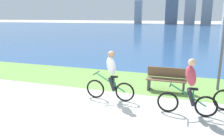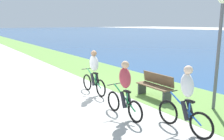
# 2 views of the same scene
# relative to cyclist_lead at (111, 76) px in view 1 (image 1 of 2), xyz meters

# --- Properties ---
(ground_plane) EXTENTS (300.00, 300.00, 0.00)m
(ground_plane) POSITION_rel_cyclist_lead_xyz_m (-0.07, -0.85, -0.84)
(ground_plane) COLOR #B2AFA8
(grass_strip_bayside) EXTENTS (120.00, 3.25, 0.01)m
(grass_strip_bayside) POSITION_rel_cyclist_lead_xyz_m (-0.07, 2.44, -0.84)
(grass_strip_bayside) COLOR #6B9947
(grass_strip_bayside) RESTS_ON ground
(bay_water_surface) EXTENTS (300.00, 83.66, 0.00)m
(bay_water_surface) POSITION_rel_cyclist_lead_xyz_m (-0.07, 45.89, -0.84)
(bay_water_surface) COLOR #2D568C
(bay_water_surface) RESTS_ON ground
(cyclist_lead) EXTENTS (1.74, 0.52, 1.71)m
(cyclist_lead) POSITION_rel_cyclist_lead_xyz_m (0.00, 0.00, 0.00)
(cyclist_lead) COLOR black
(cyclist_lead) RESTS_ON ground
(cyclist_trailing) EXTENTS (1.69, 0.52, 1.67)m
(cyclist_trailing) POSITION_rel_cyclist_lead_xyz_m (2.51, -0.41, -0.01)
(cyclist_trailing) COLOR black
(cyclist_trailing) RESTS_ON ground
(bench_near_path) EXTENTS (1.50, 0.47, 0.90)m
(bench_near_path) POSITION_rel_cyclist_lead_xyz_m (1.71, 1.61, -0.39)
(bench_near_path) COLOR brown
(bench_near_path) RESTS_ON ground
(lamppost_tall) EXTENTS (0.28, 0.28, 3.56)m
(lamppost_tall) POSITION_rel_cyclist_lead_xyz_m (3.63, 2.34, 1.52)
(lamppost_tall) COLOR #595960
(lamppost_tall) RESTS_ON ground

